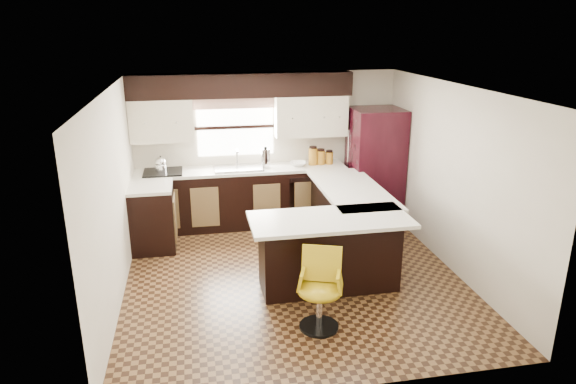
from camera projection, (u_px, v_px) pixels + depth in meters
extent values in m
plane|color=#49301A|center=(293.00, 276.00, 6.64)|extent=(4.40, 4.40, 0.00)
plane|color=silver|center=(294.00, 88.00, 5.89)|extent=(4.40, 4.40, 0.00)
plane|color=beige|center=(267.00, 147.00, 8.32)|extent=(4.40, 0.00, 4.40)
plane|color=beige|center=(345.00, 268.00, 4.21)|extent=(4.40, 0.00, 4.40)
plane|color=beige|center=(114.00, 198.00, 5.89)|extent=(0.00, 4.40, 4.40)
plane|color=beige|center=(452.00, 179.00, 6.63)|extent=(0.00, 4.40, 4.40)
cube|color=black|center=(242.00, 198.00, 8.19)|extent=(3.30, 0.60, 0.90)
cube|color=black|center=(153.00, 218.00, 7.35)|extent=(0.60, 0.70, 0.90)
cube|color=silver|center=(242.00, 170.00, 8.04)|extent=(3.30, 0.60, 0.04)
cube|color=silver|center=(150.00, 187.00, 7.20)|extent=(0.60, 0.70, 0.04)
cube|color=black|center=(242.00, 85.00, 7.76)|extent=(3.40, 0.35, 0.36)
cube|color=beige|center=(162.00, 121.00, 7.70)|extent=(0.94, 0.35, 0.64)
cube|color=beige|center=(311.00, 116.00, 8.11)|extent=(1.14, 0.35, 0.64)
cube|color=white|center=(235.00, 127.00, 8.10)|extent=(1.20, 0.02, 0.90)
cube|color=#D19B93|center=(235.00, 103.00, 7.94)|extent=(1.30, 0.06, 0.18)
cube|color=#B2B2B7|center=(238.00, 168.00, 8.00)|extent=(0.75, 0.45, 0.03)
cube|color=black|center=(307.00, 201.00, 8.11)|extent=(0.58, 0.03, 0.78)
cube|color=black|center=(163.00, 172.00, 7.80)|extent=(0.58, 0.50, 0.02)
cube|color=black|center=(347.00, 221.00, 7.24)|extent=(0.60, 1.95, 0.90)
cube|color=black|center=(329.00, 253.00, 6.24)|extent=(1.65, 0.60, 0.90)
cube|color=silver|center=(352.00, 189.00, 7.10)|extent=(0.84, 1.95, 0.04)
cube|color=silver|center=(330.00, 220.00, 6.00)|extent=(1.89, 0.84, 0.04)
cube|color=black|center=(375.00, 166.00, 8.26)|extent=(0.79, 0.76, 1.85)
cylinder|color=silver|center=(266.00, 158.00, 8.06)|extent=(0.14, 0.14, 0.30)
imported|color=white|center=(298.00, 164.00, 8.19)|extent=(0.29, 0.29, 0.06)
cylinder|color=#9C6719|center=(313.00, 156.00, 8.21)|extent=(0.14, 0.14, 0.27)
cylinder|color=#9C6719|center=(321.00, 158.00, 8.24)|extent=(0.14, 0.14, 0.22)
cylinder|color=#9C6719|center=(329.00, 158.00, 8.27)|extent=(0.12, 0.12, 0.20)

